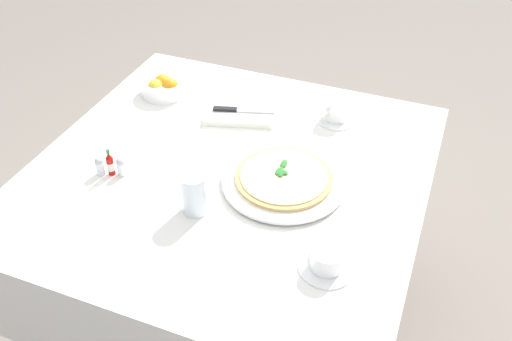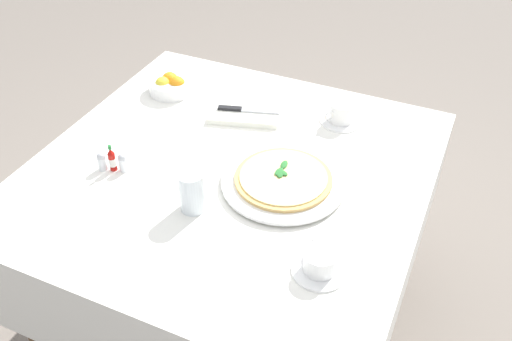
% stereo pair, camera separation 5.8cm
% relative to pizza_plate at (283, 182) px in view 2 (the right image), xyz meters
% --- Properties ---
extents(ground_plane, '(8.00, 8.00, 0.00)m').
position_rel_pizza_plate_xyz_m(ground_plane, '(-0.17, 0.01, -0.75)').
color(ground_plane, slate).
extents(dining_table, '(1.08, 1.08, 0.74)m').
position_rel_pizza_plate_xyz_m(dining_table, '(-0.17, 0.01, -0.15)').
color(dining_table, white).
rests_on(dining_table, ground_plane).
extents(pizza_plate, '(0.34, 0.34, 0.02)m').
position_rel_pizza_plate_xyz_m(pizza_plate, '(0.00, 0.00, 0.00)').
color(pizza_plate, white).
rests_on(pizza_plate, dining_table).
extents(pizza, '(0.26, 0.26, 0.02)m').
position_rel_pizza_plate_xyz_m(pizza, '(-0.00, 0.00, 0.01)').
color(pizza, '#DBAD60').
rests_on(pizza, pizza_plate).
extents(coffee_cup_far_left, '(0.13, 0.13, 0.07)m').
position_rel_pizza_plate_xyz_m(coffee_cup_far_left, '(0.05, 0.36, 0.02)').
color(coffee_cup_far_left, white).
rests_on(coffee_cup_far_left, dining_table).
extents(coffee_cup_left_edge, '(0.13, 0.13, 0.06)m').
position_rel_pizza_plate_xyz_m(coffee_cup_left_edge, '(0.19, -0.25, 0.01)').
color(coffee_cup_left_edge, white).
rests_on(coffee_cup_left_edge, dining_table).
extents(water_glass_near_left, '(0.07, 0.07, 0.11)m').
position_rel_pizza_plate_xyz_m(water_glass_near_left, '(-0.18, -0.18, 0.04)').
color(water_glass_near_left, white).
rests_on(water_glass_near_left, dining_table).
extents(napkin_folded, '(0.25, 0.19, 0.02)m').
position_rel_pizza_plate_xyz_m(napkin_folded, '(-0.24, 0.26, -0.00)').
color(napkin_folded, white).
rests_on(napkin_folded, dining_table).
extents(dinner_knife, '(0.19, 0.07, 0.01)m').
position_rel_pizza_plate_xyz_m(dinner_knife, '(-0.24, 0.27, 0.01)').
color(dinner_knife, silver).
rests_on(dinner_knife, napkin_folded).
extents(citrus_bowl, '(0.15, 0.15, 0.06)m').
position_rel_pizza_plate_xyz_m(citrus_bowl, '(-0.53, 0.30, 0.02)').
color(citrus_bowl, white).
rests_on(citrus_bowl, dining_table).
extents(hot_sauce_bottle, '(0.02, 0.02, 0.08)m').
position_rel_pizza_plate_xyz_m(hot_sauce_bottle, '(-0.46, -0.13, 0.02)').
color(hot_sauce_bottle, '#B7140F').
rests_on(hot_sauce_bottle, dining_table).
extents(salt_shaker, '(0.03, 0.03, 0.06)m').
position_rel_pizza_plate_xyz_m(salt_shaker, '(-0.43, -0.12, 0.01)').
color(salt_shaker, white).
rests_on(salt_shaker, dining_table).
extents(pepper_shaker, '(0.03, 0.03, 0.06)m').
position_rel_pizza_plate_xyz_m(pepper_shaker, '(-0.49, -0.14, 0.01)').
color(pepper_shaker, white).
rests_on(pepper_shaker, dining_table).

